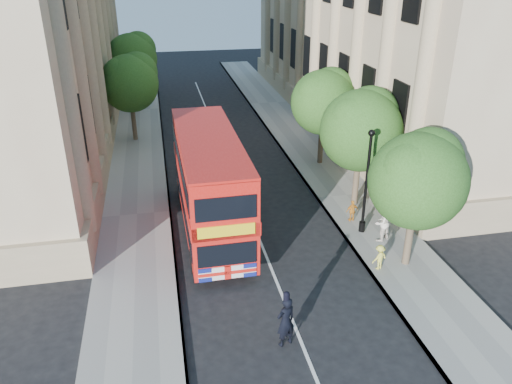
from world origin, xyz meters
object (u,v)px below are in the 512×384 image
lamp_post (366,186)px  woman_pedestrian (382,222)px  double_decker_bus (210,181)px  police_constable (286,322)px  box_van (197,183)px

lamp_post → woman_pedestrian: size_ratio=2.81×
lamp_post → double_decker_bus: (-7.10, 1.88, 0.08)m
lamp_post → woman_pedestrian: lamp_post is taller
woman_pedestrian → police_constable: bearing=16.3°
police_constable → double_decker_bus: bearing=-101.7°
lamp_post → woman_pedestrian: bearing=-60.3°
police_constable → woman_pedestrian: size_ratio=1.06×
box_van → police_constable: bearing=-80.6°
lamp_post → woman_pedestrian: (0.53, -0.93, -1.47)m
police_constable → box_van: bearing=-102.2°
lamp_post → double_decker_bus: size_ratio=0.51×
double_decker_bus → woman_pedestrian: 8.29m
double_decker_bus → police_constable: double_decker_bus is taller
lamp_post → police_constable: bearing=-129.7°
woman_pedestrian → double_decker_bus: bearing=-47.4°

